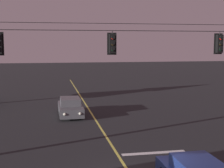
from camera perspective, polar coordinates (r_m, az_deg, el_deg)
lane_centre_stripe at (r=23.51m, az=-2.33°, el=-6.94°), size 0.14×60.00×0.01m
stop_bar_paint at (r=17.74m, az=7.17°, el=-11.62°), size 3.40×0.36×0.01m
signal_span_assembly at (r=17.00m, az=0.64°, el=1.40°), size 17.43×0.32×7.68m
traffic_light_left_inner at (r=16.87m, az=0.07°, el=6.92°), size 0.48×0.41×1.22m
traffic_light_centre at (r=18.89m, az=17.95°, el=6.59°), size 0.48×0.41×1.22m
car_oncoming_lead at (r=26.53m, az=-7.15°, el=-3.98°), size 1.80×4.42×1.39m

